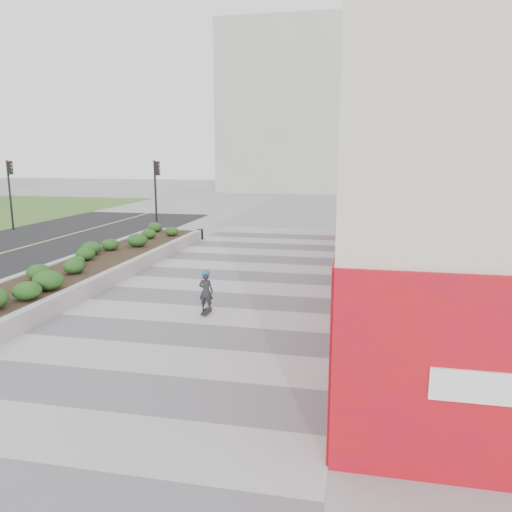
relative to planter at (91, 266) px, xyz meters
The scene contains 10 objects.
ground 8.91m from the planter, 51.84° to the right, with size 160.00×160.00×0.00m, color gray.
walkway 6.81m from the planter, 36.03° to the right, with size 8.00×36.00×0.01m, color #A8A8AD.
building 13.12m from the planter, ahead, with size 6.04×24.08×8.00m.
planter is the anchor object (origin of this frame).
traffic_signal_near 10.90m from the planter, 99.35° to the left, with size 0.33×0.28×4.20m.
traffic_signal_far 15.00m from the planter, 137.54° to the left, with size 0.33×0.28×4.20m.
distant_bldg_north_l 48.95m from the planter, 89.40° to the left, with size 16.00×12.00×20.00m, color #ADAAA3.
distant_bldg_north_r 57.99m from the planter, 68.85° to the left, with size 14.00×10.00×24.00m, color #ADAAA3.
manhole_cover 7.22m from the planter, 33.69° to the right, with size 0.44×0.44×0.01m, color #595654.
skateboarder 6.54m from the planter, 31.45° to the right, with size 0.43×0.73×1.30m.
Camera 1 is at (4.30, -9.63, 4.49)m, focal length 35.00 mm.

